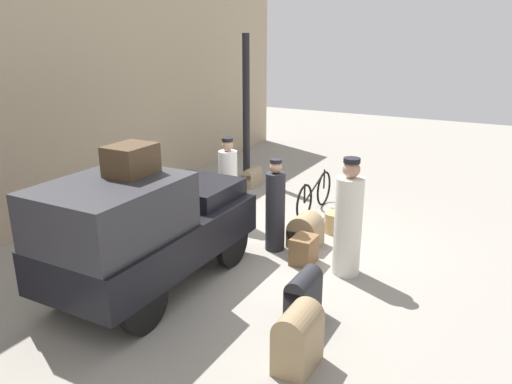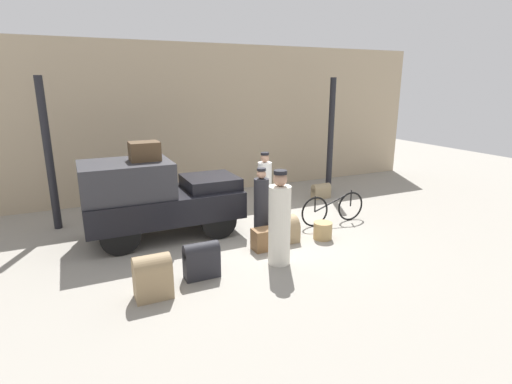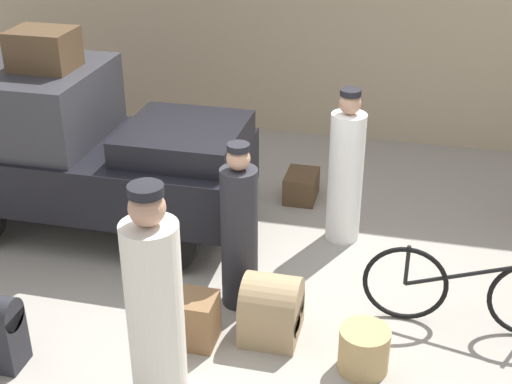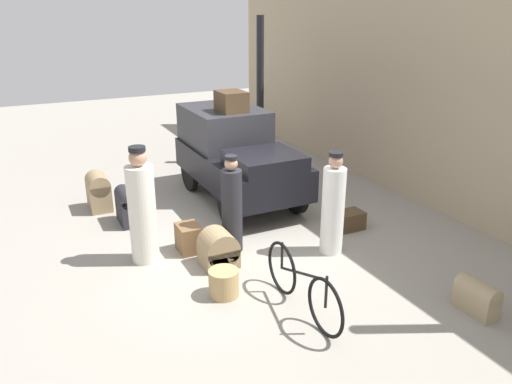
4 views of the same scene
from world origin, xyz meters
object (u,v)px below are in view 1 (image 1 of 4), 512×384
porter_lifting_near_truck (228,184)px  conductor_in_dark_uniform (275,209)px  trunk_barrel_dark (303,295)px  wicker_basket (336,223)px  trunk_umber_medium (252,177)px  trunk_on_truck_roof (131,160)px  truck (144,227)px  suitcase_tan_flat (304,250)px  trunk_large_brown (298,337)px  trunk_wicker_pale (305,232)px  porter_carrying_trunk (348,222)px  bicycle (314,195)px  suitcase_small_leather (178,216)px

porter_lifting_near_truck → conductor_in_dark_uniform: porter_lifting_near_truck is taller
trunk_barrel_dark → wicker_basket: bearing=11.9°
trunk_umber_medium → trunk_on_truck_roof: size_ratio=0.91×
trunk_umber_medium → trunk_on_truck_roof: bearing=-168.4°
truck → suitcase_tan_flat: 2.59m
trunk_barrel_dark → trunk_large_brown: bearing=-160.4°
trunk_on_truck_roof → suitcase_tan_flat: bearing=-39.6°
conductor_in_dark_uniform → suitcase_tan_flat: 0.86m
porter_lifting_near_truck → suitcase_tan_flat: 2.35m
trunk_barrel_dark → trunk_wicker_pale: size_ratio=1.14×
trunk_umber_medium → trunk_large_brown: size_ratio=0.76×
porter_lifting_near_truck → porter_carrying_trunk: 2.93m
bicycle → trunk_on_truck_roof: trunk_on_truck_roof is taller
trunk_barrel_dark → trunk_large_brown: (-0.92, -0.33, 0.03)m
wicker_basket → suitcase_small_leather: wicker_basket is taller
bicycle → trunk_wicker_pale: 1.70m
conductor_in_dark_uniform → suitcase_tan_flat: size_ratio=3.54×
conductor_in_dark_uniform → porter_carrying_trunk: 1.38m
suitcase_tan_flat → trunk_wicker_pale: trunk_wicker_pale is taller
trunk_barrel_dark → trunk_umber_medium: 5.88m
wicker_basket → trunk_barrel_dark: size_ratio=0.62×
truck → porter_lifting_near_truck: 2.92m
trunk_barrel_dark → suitcase_small_leather: (1.98, 3.47, -0.19)m
trunk_barrel_dark → trunk_umber_medium: (4.81, 3.39, -0.12)m
trunk_barrel_dark → truck: bearing=98.0°
bicycle → trunk_large_brown: size_ratio=2.46×
porter_lifting_near_truck → trunk_barrel_dark: (-2.56, -2.68, -0.41)m
conductor_in_dark_uniform → trunk_on_truck_roof: 2.77m
conductor_in_dark_uniform → trunk_wicker_pale: conductor_in_dark_uniform is taller
bicycle → trunk_barrel_dark: bearing=-160.1°
truck → porter_lifting_near_truck: size_ratio=2.03×
trunk_on_truck_roof → trunk_large_brown: bearing=-99.7°
bicycle → conductor_in_dark_uniform: conductor_in_dark_uniform is taller
trunk_wicker_pale → trunk_on_truck_roof: trunk_on_truck_roof is taller
truck → porter_carrying_trunk: bearing=-52.0°
trunk_large_brown → trunk_on_truck_roof: (0.45, 2.63, 1.58)m
truck → porter_carrying_trunk: size_ratio=1.84×
porter_lifting_near_truck → trunk_large_brown: bearing=-139.2°
suitcase_tan_flat → trunk_umber_medium: bearing=39.9°
conductor_in_dark_uniform → porter_carrying_trunk: (-0.27, -1.35, 0.10)m
suitcase_tan_flat → trunk_large_brown: bearing=-158.4°
trunk_on_truck_roof → trunk_wicker_pale: bearing=-28.0°
wicker_basket → suitcase_small_leather: (-1.02, 2.83, -0.03)m
porter_carrying_trunk → trunk_wicker_pale: size_ratio=3.18×
suitcase_small_leather → trunk_wicker_pale: (0.21, -2.58, 0.09)m
suitcase_small_leather → suitcase_tan_flat: bearing=-98.9°
porter_carrying_trunk → trunk_large_brown: size_ratio=2.50×
trunk_umber_medium → suitcase_small_leather: bearing=178.4°
porter_lifting_near_truck → trunk_umber_medium: porter_lifting_near_truck is taller
trunk_on_truck_roof → truck: bearing=0.0°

